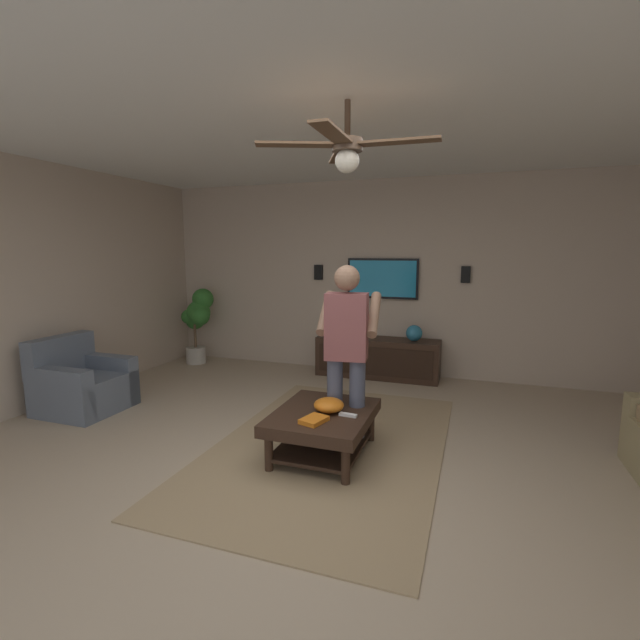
% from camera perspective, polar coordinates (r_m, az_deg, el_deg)
% --- Properties ---
extents(ground_plane, '(8.17, 8.17, 0.00)m').
position_cam_1_polar(ground_plane, '(3.64, -2.50, -20.13)').
color(ground_plane, tan).
extents(wall_back_tv, '(0.10, 7.01, 2.75)m').
position_cam_1_polar(wall_back_tv, '(6.52, 8.76, 5.28)').
color(wall_back_tv, '#BCA893').
rests_on(wall_back_tv, ground).
extents(ceiling_slab, '(6.98, 7.01, 0.10)m').
position_cam_1_polar(ceiling_slab, '(3.35, -2.86, 26.76)').
color(ceiling_slab, white).
extents(area_rug, '(3.18, 1.98, 0.01)m').
position_cam_1_polar(area_rug, '(4.26, 1.35, -15.57)').
color(area_rug, '#9E8460').
rests_on(area_rug, ground).
extents(armchair, '(0.80, 0.81, 0.82)m').
position_cam_1_polar(armchair, '(5.69, -27.95, -7.36)').
color(armchair, slate).
rests_on(armchair, ground).
extents(coffee_table, '(1.00, 0.80, 0.40)m').
position_cam_1_polar(coffee_table, '(3.97, 0.45, -12.89)').
color(coffee_table, '#332116').
rests_on(coffee_table, ground).
extents(media_console, '(0.45, 1.70, 0.55)m').
position_cam_1_polar(media_console, '(6.37, 7.28, -4.77)').
color(media_console, '#332116').
rests_on(media_console, ground).
extents(tv, '(0.05, 1.01, 0.57)m').
position_cam_1_polar(tv, '(6.44, 7.92, 5.23)').
color(tv, black).
extents(person_standing, '(0.58, 0.59, 1.64)m').
position_cam_1_polar(person_standing, '(3.95, 3.40, -3.32)').
color(person_standing, '#4C5166').
rests_on(person_standing, ground).
extents(potted_plant_tall, '(0.46, 0.51, 1.18)m').
position_cam_1_polar(potted_plant_tall, '(7.29, -15.20, 0.32)').
color(potted_plant_tall, '#B7B2A8').
rests_on(potted_plant_tall, ground).
extents(bowl, '(0.26, 0.26, 0.12)m').
position_cam_1_polar(bowl, '(3.90, 1.13, -10.72)').
color(bowl, orange).
rests_on(bowl, coffee_table).
extents(remote_white, '(0.06, 0.15, 0.02)m').
position_cam_1_polar(remote_white, '(3.82, 3.58, -11.92)').
color(remote_white, white).
rests_on(remote_white, coffee_table).
extents(book, '(0.26, 0.22, 0.04)m').
position_cam_1_polar(book, '(3.69, -0.77, -12.55)').
color(book, orange).
rests_on(book, coffee_table).
extents(vase_round, '(0.22, 0.22, 0.22)m').
position_cam_1_polar(vase_round, '(6.19, 11.84, -1.63)').
color(vase_round, teal).
rests_on(vase_round, media_console).
extents(wall_speaker_left, '(0.06, 0.12, 0.22)m').
position_cam_1_polar(wall_speaker_left, '(6.33, 17.98, 5.50)').
color(wall_speaker_left, black).
extents(wall_speaker_right, '(0.06, 0.12, 0.22)m').
position_cam_1_polar(wall_speaker_right, '(6.71, -0.20, 6.07)').
color(wall_speaker_right, black).
extents(ceiling_fan, '(1.17, 1.18, 0.46)m').
position_cam_1_polar(ceiling_fan, '(3.16, 3.23, 20.78)').
color(ceiling_fan, '#4C3828').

